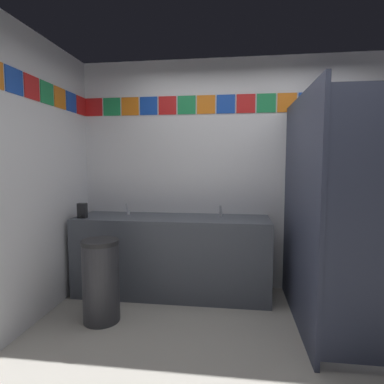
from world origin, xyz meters
name	(u,v)px	position (x,y,z in m)	size (l,w,h in m)	color
ground_plane	(249,365)	(0.00, 0.00, 0.00)	(8.36, 8.36, 0.00)	#B2ADA3
wall_back	(245,175)	(0.00, 1.51, 1.32)	(3.80, 0.09, 2.63)	silver
vanity_counter	(172,255)	(-0.79, 1.18, 0.44)	(2.11, 0.60, 0.86)	#4C515B
faucet_left	(128,210)	(-1.32, 1.27, 0.91)	(0.04, 0.10, 0.14)	silver
faucet_right	(221,212)	(-0.26, 1.27, 0.91)	(0.04, 0.10, 0.14)	silver
soap_dispenser	(82,211)	(-1.74, 1.00, 0.94)	(0.09, 0.09, 0.16)	black
stall_divider	(327,216)	(0.63, 0.47, 1.02)	(0.92, 1.50, 2.05)	#33384C
toilet	(346,276)	(1.02, 1.12, 0.30)	(0.39, 0.49, 0.74)	white
trash_bin	(101,281)	(-1.32, 0.48, 0.38)	(0.34, 0.34, 0.76)	#333338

